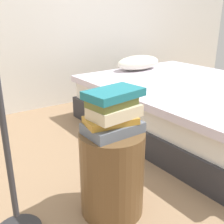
% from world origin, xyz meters
% --- Properties ---
extents(ground_plane, '(8.00, 8.00, 0.00)m').
position_xyz_m(ground_plane, '(0.00, 0.00, 0.00)').
color(ground_plane, '#937556').
extents(bed, '(1.60, 2.06, 0.62)m').
position_xyz_m(bed, '(1.28, 0.55, 0.23)').
color(bed, '#2D2D33').
rests_on(bed, ground_plane).
extents(side_table, '(0.36, 0.36, 0.49)m').
position_xyz_m(side_table, '(0.00, 0.00, 0.24)').
color(side_table, brown).
rests_on(side_table, ground_plane).
extents(book_slate, '(0.30, 0.21, 0.06)m').
position_xyz_m(book_slate, '(0.01, -0.00, 0.52)').
color(book_slate, slate).
rests_on(book_slate, side_table).
extents(book_ochre, '(0.29, 0.20, 0.03)m').
position_xyz_m(book_ochre, '(-0.01, 0.00, 0.56)').
color(book_ochre, '#B7842D').
rests_on(book_ochre, book_slate).
extents(book_cream, '(0.27, 0.19, 0.06)m').
position_xyz_m(book_cream, '(0.01, -0.01, 0.61)').
color(book_cream, beige).
rests_on(book_cream, book_ochre).
extents(book_olive, '(0.26, 0.19, 0.04)m').
position_xyz_m(book_olive, '(-0.00, 0.00, 0.66)').
color(book_olive, olive).
rests_on(book_olive, book_cream).
extents(book_teal, '(0.32, 0.22, 0.04)m').
position_xyz_m(book_teal, '(0.01, -0.00, 0.70)').
color(book_teal, '#1E727F').
rests_on(book_teal, book_olive).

